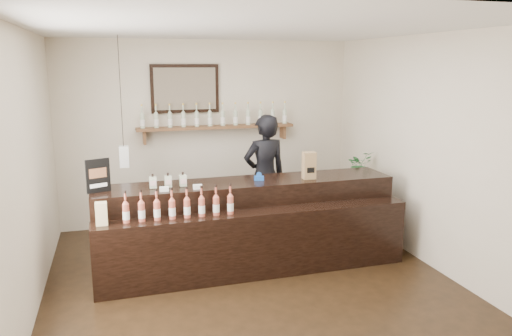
% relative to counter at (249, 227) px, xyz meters
% --- Properties ---
extents(ground, '(5.00, 5.00, 0.00)m').
position_rel_counter_xyz_m(ground, '(-0.12, -0.56, -0.48)').
color(ground, black).
rests_on(ground, ground).
extents(room_shell, '(5.00, 5.00, 5.00)m').
position_rel_counter_xyz_m(room_shell, '(-0.12, -0.56, 1.22)').
color(room_shell, beige).
rests_on(room_shell, ground).
extents(back_wall_decor, '(2.66, 0.96, 1.69)m').
position_rel_counter_xyz_m(back_wall_decor, '(-0.27, 1.81, 1.27)').
color(back_wall_decor, brown).
rests_on(back_wall_decor, ground).
extents(counter, '(3.70, 1.04, 1.20)m').
position_rel_counter_xyz_m(counter, '(0.00, 0.00, 0.00)').
color(counter, black).
rests_on(counter, ground).
extents(promo_sign, '(0.26, 0.12, 0.38)m').
position_rel_counter_xyz_m(promo_sign, '(-1.73, 0.06, 0.74)').
color(promo_sign, black).
rests_on(promo_sign, counter).
extents(paper_bag, '(0.16, 0.12, 0.34)m').
position_rel_counter_xyz_m(paper_bag, '(0.78, 0.04, 0.72)').
color(paper_bag, olive).
rests_on(paper_bag, counter).
extents(tape_dispenser, '(0.13, 0.08, 0.10)m').
position_rel_counter_xyz_m(tape_dispenser, '(0.16, 0.13, 0.59)').
color(tape_dispenser, '#174CA6').
rests_on(tape_dispenser, counter).
extents(side_cabinet, '(0.55, 0.65, 0.80)m').
position_rel_counter_xyz_m(side_cabinet, '(1.88, 0.78, -0.08)').
color(side_cabinet, brown).
rests_on(side_cabinet, ground).
extents(potted_plant, '(0.42, 0.38, 0.40)m').
position_rel_counter_xyz_m(potted_plant, '(1.88, 0.78, 0.52)').
color(potted_plant, '#2B6C35').
rests_on(potted_plant, side_cabinet).
extents(shopkeeper, '(0.78, 0.57, 1.98)m').
position_rel_counter_xyz_m(shopkeeper, '(0.50, 0.99, 0.51)').
color(shopkeeper, black).
rests_on(shopkeeper, ground).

